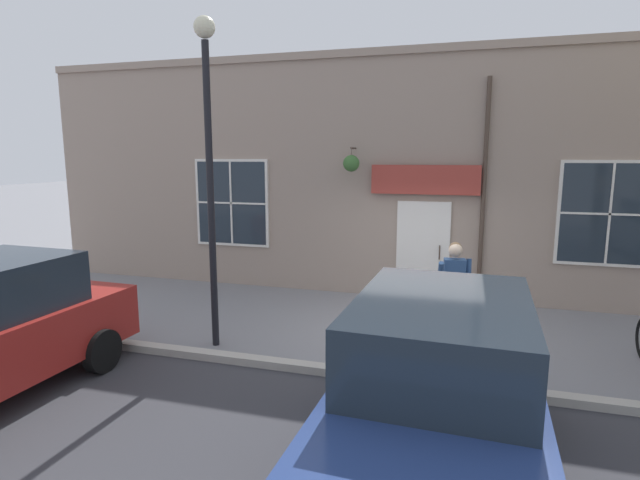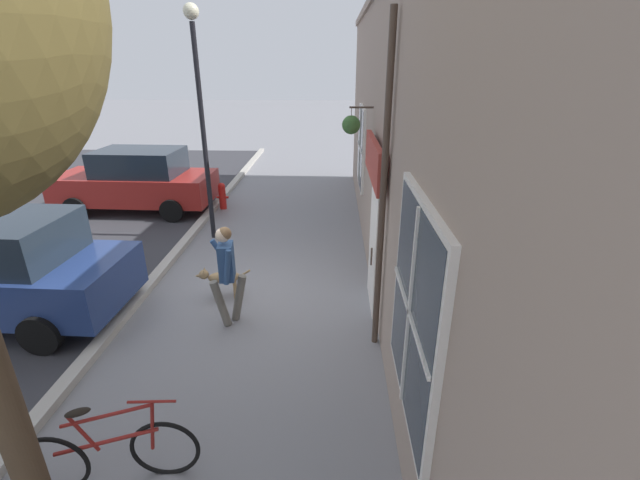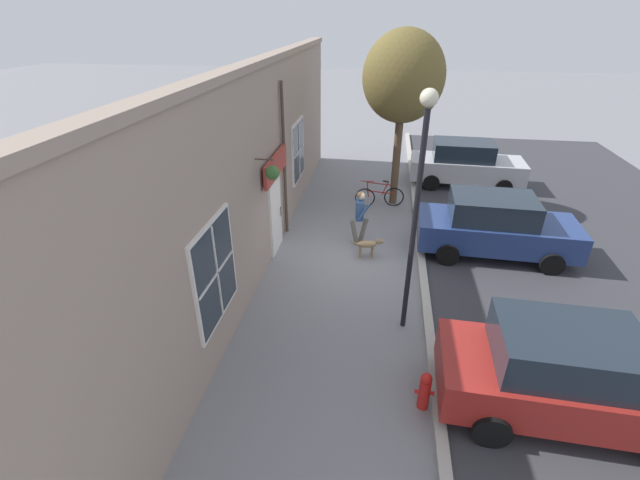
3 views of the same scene
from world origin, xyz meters
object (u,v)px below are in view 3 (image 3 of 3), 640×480
at_px(dog_on_leash, 369,244).
at_px(parked_car_mid_block, 495,226).
at_px(street_lamp, 419,187).
at_px(fire_hydrant, 425,390).
at_px(leaning_bicycle, 379,196).
at_px(parked_car_nearest_curb, 570,375).
at_px(street_tree_by_curb, 404,80).
at_px(pedestrian_walking, 360,213).
at_px(parked_car_far_end, 465,164).

relative_size(dog_on_leash, parked_car_mid_block, 0.22).
distance_m(street_lamp, fire_hydrant, 3.65).
distance_m(leaning_bicycle, parked_car_nearest_curb, 9.20).
relative_size(dog_on_leash, parked_car_nearest_curb, 0.22).
height_order(street_tree_by_curb, parked_car_mid_block, street_tree_by_curb).
xyz_separation_m(dog_on_leash, parked_car_mid_block, (3.46, 0.74, 0.48)).
xyz_separation_m(pedestrian_walking, street_tree_by_curb, (1.06, 3.26, 3.25)).
bearing_deg(dog_on_leash, parked_car_far_end, 61.46).
relative_size(street_lamp, fire_hydrant, 6.57).
distance_m(leaning_bicycle, parked_car_mid_block, 4.43).
relative_size(parked_car_nearest_curb, parked_car_far_end, 1.00).
bearing_deg(pedestrian_walking, street_tree_by_curb, 72.03).
relative_size(street_tree_by_curb, parked_car_far_end, 1.33).
distance_m(parked_car_mid_block, street_lamp, 5.05).
bearing_deg(fire_hydrant, parked_car_nearest_curb, 5.80).
bearing_deg(street_lamp, parked_car_far_end, 74.71).
relative_size(street_tree_by_curb, street_lamp, 1.14).
bearing_deg(leaning_bicycle, parked_car_far_end, 39.33).
height_order(leaning_bicycle, parked_car_far_end, parked_car_far_end).
distance_m(dog_on_leash, street_tree_by_curb, 5.63).
distance_m(pedestrian_walking, parked_car_mid_block, 3.80).
bearing_deg(street_lamp, leaning_bicycle, 96.30).
distance_m(dog_on_leash, parked_car_mid_block, 3.57).
bearing_deg(street_lamp, parked_car_mid_block, 55.07).
distance_m(street_tree_by_curb, parked_car_far_end, 4.91).
xyz_separation_m(leaning_bicycle, street_lamp, (0.73, -6.58, 2.91)).
xyz_separation_m(street_lamp, fire_hydrant, (0.30, -2.21, -2.89)).
bearing_deg(parked_car_mid_block, parked_car_nearest_curb, -89.21).
bearing_deg(parked_car_nearest_curb, leaning_bicycle, 111.36).
distance_m(street_tree_by_curb, street_lamp, 7.01).
relative_size(parked_car_nearest_curb, fire_hydrant, 5.66).
bearing_deg(street_tree_by_curb, parked_car_mid_block, -50.30).
height_order(pedestrian_walking, parked_car_nearest_curb, parked_car_nearest_curb).
height_order(pedestrian_walking, street_lamp, street_lamp).
bearing_deg(street_lamp, fire_hydrant, -82.27).
xyz_separation_m(street_tree_by_curb, parked_car_nearest_curb, (2.82, -8.91, -3.37)).
bearing_deg(leaning_bicycle, street_lamp, -83.70).
distance_m(pedestrian_walking, parked_car_nearest_curb, 6.85).
bearing_deg(parked_car_mid_block, street_lamp, -124.93).
distance_m(dog_on_leash, leaning_bicycle, 3.69).
distance_m(parked_car_far_end, street_lamp, 9.88).
bearing_deg(parked_car_far_end, parked_car_mid_block, -89.87).
bearing_deg(fire_hydrant, pedestrian_walking, 104.82).
height_order(pedestrian_walking, parked_car_far_end, parked_car_far_end).
xyz_separation_m(dog_on_leash, leaning_bicycle, (0.20, 3.68, -0.02)).
relative_size(dog_on_leash, leaning_bicycle, 0.56).
height_order(pedestrian_walking, parked_car_mid_block, parked_car_mid_block).
distance_m(parked_car_mid_block, fire_hydrant, 6.28).
bearing_deg(pedestrian_walking, street_lamp, -71.12).
relative_size(pedestrian_walking, parked_car_mid_block, 0.38).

